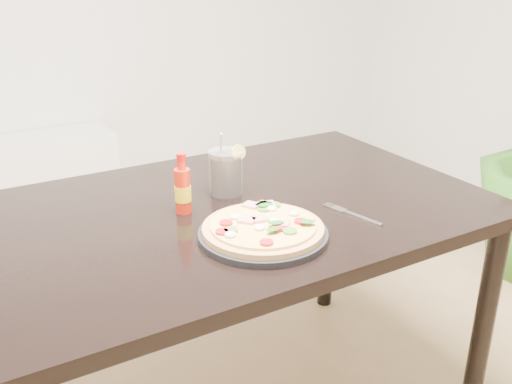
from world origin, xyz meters
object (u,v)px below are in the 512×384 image
hot_sauce_bottle (183,189)px  fork (350,213)px  dining_table (235,231)px  pizza (263,227)px  cola_cup (226,173)px  plate (263,234)px

hot_sauce_bottle → fork: hot_sauce_bottle is taller
dining_table → pizza: 0.24m
dining_table → fork: bearing=-42.3°
pizza → hot_sauce_bottle: size_ratio=1.79×
pizza → cola_cup: 0.30m
plate → pizza: bearing=59.4°
dining_table → cola_cup: size_ratio=7.44×
dining_table → cola_cup: bearing=77.5°
plate → fork: 0.27m
hot_sauce_bottle → dining_table: bearing=-9.2°
plate → hot_sauce_bottle: size_ratio=1.91×
dining_table → fork: (0.24, -0.22, 0.09)m
dining_table → fork: 0.33m
fork → pizza: bearing=166.1°
cola_cup → plate: bearing=-100.2°
hot_sauce_bottle → cola_cup: bearing=21.5°
plate → cola_cup: 0.31m
hot_sauce_bottle → plate: bearing=-65.5°
hot_sauce_bottle → fork: bearing=-32.1°
hot_sauce_bottle → cola_cup: (0.16, 0.06, -0.00)m
dining_table → pizza: size_ratio=4.69×
pizza → hot_sauce_bottle: hot_sauce_bottle is taller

